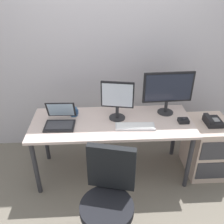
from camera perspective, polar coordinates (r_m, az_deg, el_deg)
The scene contains 12 objects.
ground_plane at distance 3.10m, azimuth -0.00°, elevation -13.55°, with size 8.00×8.00×0.00m, color slate.
back_wall at distance 3.03m, azimuth -0.76°, elevation 15.96°, with size 6.00×0.10×2.80m, color silver.
desk at distance 2.69m, azimuth -0.00°, elevation -3.55°, with size 1.75×0.68×0.72m.
file_cabinet at distance 3.12m, azimuth 21.15°, elevation -7.58°, with size 0.42×0.53×0.67m.
desk_phone at distance 2.91m, azimuth 22.42°, elevation -1.99°, with size 0.17×0.20×0.09m.
office_chair at distance 2.18m, azimuth -0.88°, elevation -21.13°, with size 0.52×0.53×0.94m.
monitor_main at distance 2.76m, azimuth 12.99°, elevation 5.15°, with size 0.56×0.18×0.49m.
monitor_side at distance 2.60m, azimuth 1.25°, elevation 3.23°, with size 0.35×0.18×0.43m.
keyboard at distance 2.56m, azimuth 5.42°, elevation -3.35°, with size 0.42×0.16×0.03m.
laptop at distance 2.65m, azimuth -12.03°, elevation -1.78°, with size 0.32×0.32×0.22m.
trackball_mouse at distance 2.74m, azimuth 16.36°, elevation -1.90°, with size 0.11×0.09×0.07m.
coffee_mug at distance 2.78m, azimuth -8.86°, elevation 0.04°, with size 0.09×0.08×0.09m.
Camera 1 is at (-0.13, -2.25, 2.12)m, focal length 39.11 mm.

